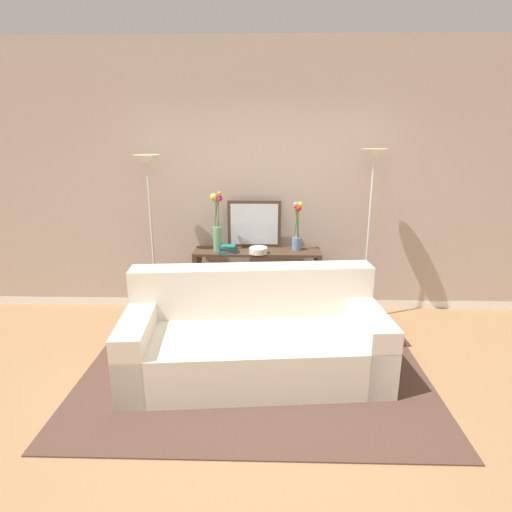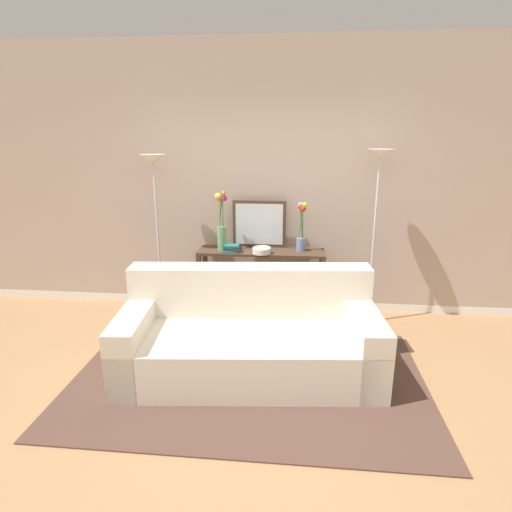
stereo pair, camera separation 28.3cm
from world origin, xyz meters
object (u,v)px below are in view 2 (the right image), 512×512
(book_row_under_console, at_px, (225,309))
(floor_lamp_left, at_px, (155,191))
(vase_short_flowers, at_px, (301,230))
(wall_mirror, at_px, (259,224))
(console_table, at_px, (261,271))
(floor_lamp_right, at_px, (378,190))
(vase_tall_flowers, at_px, (222,227))
(fruit_bowl, at_px, (262,250))
(couch, at_px, (250,338))
(book_stack, at_px, (232,249))

(book_row_under_console, bearing_deg, floor_lamp_left, -174.81)
(vase_short_flowers, bearing_deg, wall_mirror, 166.33)
(wall_mirror, xyz_separation_m, vase_short_flowers, (0.48, -0.12, -0.03))
(console_table, distance_m, wall_mirror, 0.53)
(floor_lamp_right, relative_size, vase_tall_flowers, 2.85)
(floor_lamp_left, xyz_separation_m, fruit_bowl, (1.17, -0.04, -0.62))
(couch, bearing_deg, wall_mirror, 91.67)
(floor_lamp_right, xyz_separation_m, fruit_bowl, (-1.19, -0.04, -0.67))
(couch, height_order, floor_lamp_right, floor_lamp_right)
(fruit_bowl, bearing_deg, floor_lamp_right, 2.11)
(vase_tall_flowers, relative_size, fruit_bowl, 3.24)
(floor_lamp_right, distance_m, book_row_under_console, 2.17)
(wall_mirror, distance_m, book_row_under_console, 1.08)
(floor_lamp_right, distance_m, vase_tall_flowers, 1.70)
(wall_mirror, height_order, fruit_bowl, wall_mirror)
(floor_lamp_left, distance_m, book_row_under_console, 1.57)
(couch, distance_m, console_table, 1.20)
(floor_lamp_right, xyz_separation_m, vase_short_flowers, (-0.77, 0.10, -0.46))
(console_table, xyz_separation_m, book_row_under_console, (-0.42, -0.00, -0.49))
(floor_lamp_left, relative_size, vase_tall_flowers, 2.76)
(floor_lamp_left, xyz_separation_m, vase_short_flowers, (1.59, 0.10, -0.41))
(console_table, bearing_deg, wall_mirror, 104.13)
(floor_lamp_left, relative_size, fruit_bowl, 8.94)
(floor_lamp_left, distance_m, vase_short_flowers, 1.65)
(fruit_bowl, bearing_deg, wall_mirror, 101.47)
(wall_mirror, xyz_separation_m, book_row_under_console, (-0.39, -0.15, -1.00))
(fruit_bowl, bearing_deg, vase_tall_flowers, 168.65)
(console_table, relative_size, vase_tall_flowers, 2.13)
(wall_mirror, bearing_deg, vase_tall_flowers, -157.48)
(wall_mirror, bearing_deg, vase_short_flowers, -13.67)
(floor_lamp_right, bearing_deg, vase_short_flowers, 172.64)
(floor_lamp_left, bearing_deg, vase_tall_flowers, 3.81)
(floor_lamp_left, xyz_separation_m, wall_mirror, (1.12, 0.21, -0.39))
(book_stack, bearing_deg, console_table, 15.34)
(wall_mirror, xyz_separation_m, book_stack, (-0.28, -0.24, -0.23))
(couch, xyz_separation_m, fruit_bowl, (0.01, 1.07, 0.51))
(couch, bearing_deg, vase_short_flowers, 70.18)
(wall_mirror, xyz_separation_m, vase_tall_flowers, (-0.40, -0.17, -0.00))
(vase_short_flowers, bearing_deg, floor_lamp_left, -176.45)
(fruit_bowl, height_order, book_row_under_console, fruit_bowl)
(vase_short_flowers, distance_m, book_row_under_console, 1.30)
(floor_lamp_right, height_order, book_stack, floor_lamp_right)
(console_table, bearing_deg, floor_lamp_left, -176.71)
(console_table, height_order, book_row_under_console, console_table)
(floor_lamp_left, distance_m, vase_tall_flowers, 0.81)
(book_stack, height_order, book_row_under_console, book_stack)
(couch, relative_size, wall_mirror, 3.76)
(vase_tall_flowers, xyz_separation_m, book_row_under_console, (0.02, 0.02, -1.00))
(console_table, height_order, vase_tall_flowers, vase_tall_flowers)
(floor_lamp_left, distance_m, fruit_bowl, 1.33)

